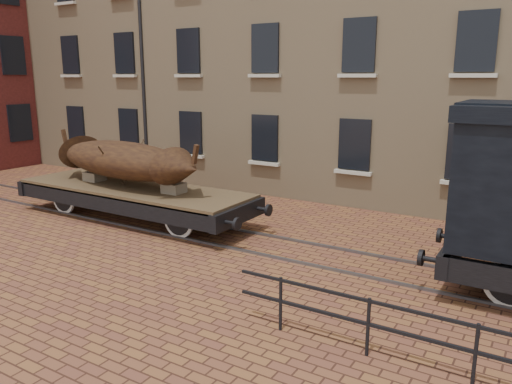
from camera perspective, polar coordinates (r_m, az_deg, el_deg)
The scene contains 5 objects.
ground at distance 13.67m, azimuth -0.57°, elevation -5.79°, with size 90.00×90.00×0.00m, color brown.
warehouse_cream at distance 21.46m, azimuth 22.15°, elevation 19.06°, with size 40.00×10.19×14.00m.
rail_track at distance 13.66m, azimuth -0.57°, elevation -5.67°, with size 30.00×1.52×0.06m.
flatcar_wagon at distance 16.12m, azimuth -13.91°, elevation -0.12°, with size 9.03×2.45×1.36m.
iron_boat at distance 16.17m, azimuth -14.97°, elevation 3.58°, with size 6.57×2.42×1.58m.
Camera 1 is at (6.88, -10.96, 4.42)m, focal length 35.00 mm.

